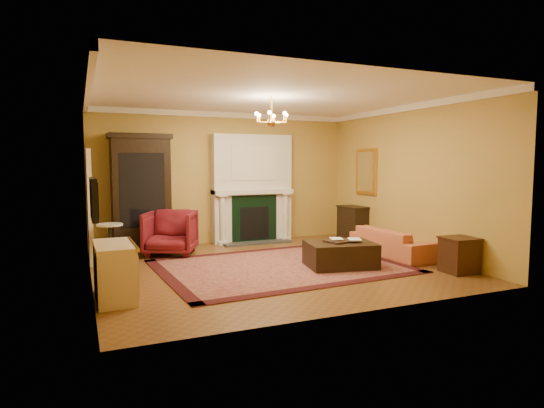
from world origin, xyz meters
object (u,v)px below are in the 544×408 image
pedestal_table (110,242)px  console_table (353,224)px  end_table (459,256)px  coral_sofa (392,238)px  commode (115,272)px  wingback_armchair (171,231)px  leather_ottoman (340,254)px  china_cabinet (141,195)px

pedestal_table → console_table: console_table is taller
pedestal_table → console_table: size_ratio=0.98×
end_table → coral_sofa: bearing=95.9°
console_table → coral_sofa: bearing=-100.3°
commode → coral_sofa: 5.36m
wingback_armchair → end_table: (4.18, -3.43, -0.20)m
wingback_armchair → leather_ottoman: size_ratio=0.84×
leather_ottoman → end_table: bearing=-23.6°
coral_sofa → end_table: (0.16, -1.56, -0.08)m
china_cabinet → commode: (-0.80, -3.47, -0.79)m
pedestal_table → leather_ottoman: (3.74, -1.55, -0.22)m
pedestal_table → console_table: 5.47m
wingback_armchair → console_table: (4.24, -0.11, -0.09)m
end_table → leather_ottoman: end_table is taller
wingback_armchair → leather_ottoman: 3.45m
leather_ottoman → coral_sofa: bearing=27.5°
pedestal_table → leather_ottoman: pedestal_table is taller
wingback_armchair → leather_ottoman: bearing=-18.0°
leather_ottoman → commode: bearing=-162.8°
china_cabinet → console_table: (4.71, -0.85, -0.77)m
end_table → console_table: size_ratio=0.71×
wingback_armchair → commode: size_ratio=0.95×
wingback_armchair → console_table: 4.25m
wingback_armchair → coral_sofa: wingback_armchair is taller
wingback_armchair → china_cabinet: bearing=146.5°
wingback_armchair → coral_sofa: size_ratio=0.52×
wingback_armchair → leather_ottoman: wingback_armchair is taller
coral_sofa → leather_ottoman: size_ratio=1.63×
china_cabinet → leather_ottoman: bearing=-46.8°
wingback_armchair → leather_ottoman: (2.55, -2.31, -0.26)m
commode → console_table: bearing=24.4°
coral_sofa → console_table: bearing=-9.2°
commode → console_table: size_ratio=1.28×
china_cabinet → console_table: china_cabinet is taller
china_cabinet → leather_ottoman: (3.02, -3.05, -0.94)m
commode → end_table: size_ratio=1.79×
pedestal_table → wingback_armchair: bearing=32.4°
leather_ottoman → wingback_armchair: bearing=148.7°
coral_sofa → wingback_armchair: bearing=63.1°
china_cabinet → coral_sofa: size_ratio=1.24×
coral_sofa → pedestal_table: bearing=76.0°
coral_sofa → console_table: size_ratio=2.36×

